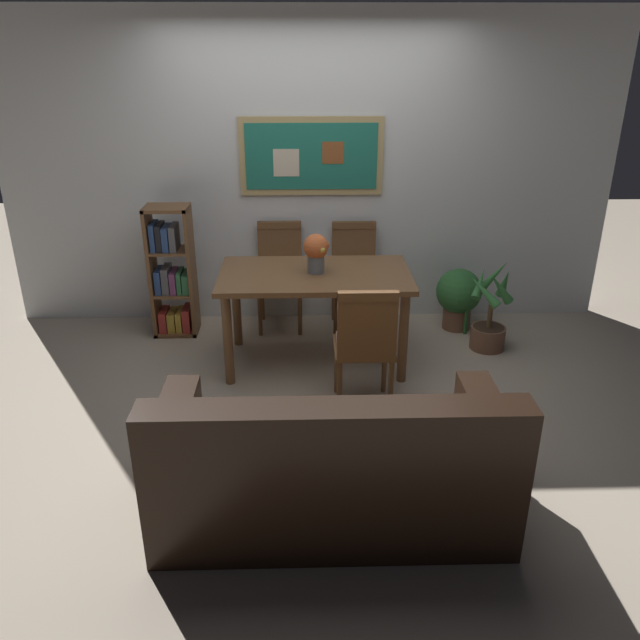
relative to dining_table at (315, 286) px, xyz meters
name	(u,v)px	position (x,y,z in m)	size (l,w,h in m)	color
ground_plane	(313,393)	(-0.03, -0.50, -0.64)	(12.00, 12.00, 0.00)	tan
wall_back_with_painting	(309,173)	(-0.03, 0.96, 0.66)	(5.20, 0.14, 2.60)	silver
dining_table	(315,286)	(0.00, 0.00, 0.00)	(1.43, 0.82, 0.74)	brown
dining_chair_far_right	(354,267)	(0.35, 0.73, -0.10)	(0.40, 0.41, 0.91)	brown
dining_chair_near_right	(365,339)	(0.32, -0.73, -0.10)	(0.40, 0.41, 0.91)	brown
dining_chair_far_left	(280,266)	(-0.29, 0.75, -0.10)	(0.40, 0.41, 0.91)	brown
leather_couch	(332,469)	(0.05, -1.80, -0.32)	(1.80, 0.84, 0.84)	black
bookshelf	(172,276)	(-1.19, 0.59, -0.12)	(0.36, 0.28, 1.11)	brown
potted_ivy	(459,296)	(1.26, 0.61, -0.33)	(0.39, 0.39, 0.58)	brown
potted_palm	(489,318)	(1.42, 0.20, -0.37)	(0.40, 0.42, 0.74)	brown
flower_vase	(316,250)	(0.01, 0.01, 0.27)	(0.20, 0.20, 0.29)	slate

